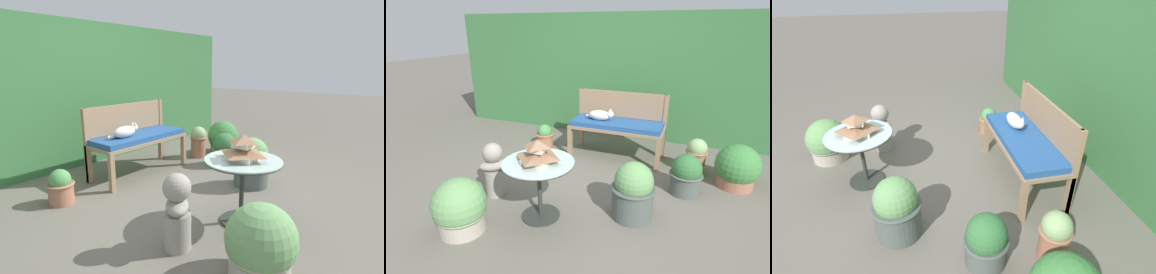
{
  "view_description": "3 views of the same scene",
  "coord_description": "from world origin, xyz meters",
  "views": [
    {
      "loc": [
        -2.46,
        -1.91,
        1.45
      ],
      "look_at": [
        0.15,
        0.17,
        0.66
      ],
      "focal_mm": 28.0,
      "sensor_mm": 36.0,
      "label": 1
    },
    {
      "loc": [
        1.22,
        -2.96,
        1.86
      ],
      "look_at": [
        -0.07,
        0.24,
        0.58
      ],
      "focal_mm": 28.0,
      "sensor_mm": 36.0,
      "label": 2
    },
    {
      "loc": [
        2.84,
        -0.12,
        2.17
      ],
      "look_at": [
        0.19,
        0.44,
        0.63
      ],
      "focal_mm": 28.0,
      "sensor_mm": 36.0,
      "label": 3
    }
  ],
  "objects": [
    {
      "name": "potted_plant_patio_mid",
      "position": [
        0.74,
        -0.29,
        0.29
      ],
      "size": [
        0.46,
        0.46,
        0.61
      ],
      "color": "#4C5651",
      "rests_on": "ground"
    },
    {
      "name": "pagoda_birdhouse",
      "position": [
        -0.13,
        -0.65,
        0.72
      ],
      "size": [
        0.35,
        0.35,
        0.23
      ],
      "color": "silver",
      "rests_on": "patio_table"
    },
    {
      "name": "potted_plant_hedge_corner",
      "position": [
        1.78,
        0.8,
        0.25
      ],
      "size": [
        0.52,
        0.52,
        0.54
      ],
      "color": "#9E664C",
      "rests_on": "ground"
    },
    {
      "name": "potted_plant_bench_left",
      "position": [
        -0.72,
        -1.13,
        0.24
      ],
      "size": [
        0.51,
        0.51,
        0.54
      ],
      "color": "#ADA393",
      "rests_on": "ground"
    },
    {
      "name": "garden_bust",
      "position": [
        -0.83,
        -0.46,
        0.33
      ],
      "size": [
        0.36,
        0.35,
        0.64
      ],
      "rotation": [
        0.0,
        0.0,
        0.74
      ],
      "color": "gray",
      "rests_on": "ground"
    },
    {
      "name": "bench_backrest",
      "position": [
        0.18,
        1.36,
        0.69
      ],
      "size": [
        1.35,
        0.06,
        0.95
      ],
      "color": "#937556",
      "rests_on": "ground"
    },
    {
      "name": "potted_plant_table_far",
      "position": [
        1.22,
        0.41,
        0.23
      ],
      "size": [
        0.38,
        0.38,
        0.49
      ],
      "color": "#4C5651",
      "rests_on": "ground"
    },
    {
      "name": "foliage_hedge_back",
      "position": [
        0.0,
        2.55,
        1.04
      ],
      "size": [
        6.4,
        1.02,
        2.09
      ],
      "primitive_type": "cube",
      "color": "#38703D",
      "rests_on": "ground"
    },
    {
      "name": "patio_table",
      "position": [
        -0.13,
        -0.65,
        0.49
      ],
      "size": [
        0.71,
        0.71,
        0.62
      ],
      "color": "#2D332D",
      "rests_on": "ground"
    },
    {
      "name": "potted_plant_path_edge",
      "position": [
        -0.99,
        1.07,
        0.18
      ],
      "size": [
        0.29,
        0.29,
        0.38
      ],
      "color": "#9E664C",
      "rests_on": "ground"
    },
    {
      "name": "potted_plant_bench_right",
      "position": [
        1.31,
        0.96,
        0.26
      ],
      "size": [
        0.28,
        0.28,
        0.5
      ],
      "color": "#9E664C",
      "rests_on": "ground"
    },
    {
      "name": "cat",
      "position": [
        -0.06,
        1.1,
        0.64
      ],
      "size": [
        0.43,
        0.16,
        0.19
      ],
      "rotation": [
        0.0,
        0.0,
        0.02
      ],
      "color": "silver",
      "rests_on": "garden_bench"
    },
    {
      "name": "garden_bench",
      "position": [
        0.18,
        1.12,
        0.48
      ],
      "size": [
        1.35,
        0.53,
        0.56
      ],
      "color": "#937556",
      "rests_on": "ground"
    },
    {
      "name": "ground",
      "position": [
        0.0,
        0.0,
        0.0
      ],
      "size": [
        30.0,
        30.0,
        0.0
      ],
      "primitive_type": "plane",
      "color": "#666056"
    }
  ]
}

